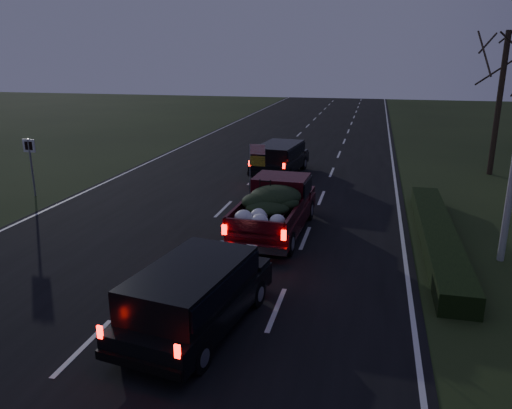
% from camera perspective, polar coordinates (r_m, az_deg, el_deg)
% --- Properties ---
extents(ground, '(120.00, 120.00, 0.00)m').
position_cam_1_polar(ground, '(15.33, -9.21, -5.95)').
color(ground, black).
rests_on(ground, ground).
extents(road_asphalt, '(14.00, 120.00, 0.02)m').
position_cam_1_polar(road_asphalt, '(15.32, -9.21, -5.91)').
color(road_asphalt, black).
rests_on(road_asphalt, ground).
extents(hedge_row, '(1.00, 10.00, 0.60)m').
position_cam_1_polar(hedge_row, '(17.10, 20.01, -3.28)').
color(hedge_row, black).
rests_on(hedge_row, ground).
extents(route_sign, '(0.55, 0.08, 2.50)m').
position_cam_1_polar(route_sign, '(23.25, -24.37, 4.83)').
color(route_sign, gray).
rests_on(route_sign, ground).
extents(bare_tree_far, '(3.60, 3.60, 7.00)m').
position_cam_1_polar(bare_tree_far, '(27.67, 26.46, 13.73)').
color(bare_tree_far, black).
rests_on(bare_tree_far, ground).
extents(pickup_truck, '(2.17, 5.22, 2.70)m').
position_cam_1_polar(pickup_truck, '(16.86, 2.22, 0.02)').
color(pickup_truck, '#3F0810').
rests_on(pickup_truck, ground).
extents(lead_suv, '(2.36, 4.67, 1.29)m').
position_cam_1_polar(lead_suv, '(25.35, 2.74, 5.59)').
color(lead_suv, black).
rests_on(lead_suv, ground).
extents(rear_suv, '(2.51, 4.66, 1.27)m').
position_cam_1_polar(rear_suv, '(11.00, -7.10, -9.78)').
color(rear_suv, black).
rests_on(rear_suv, ground).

